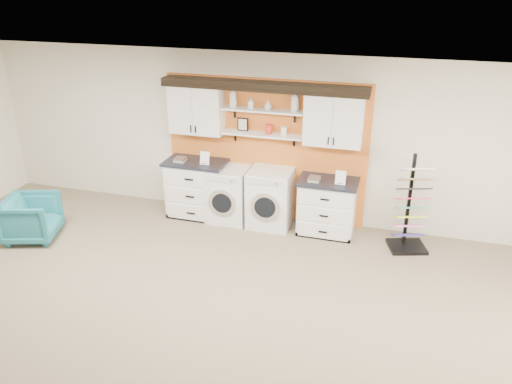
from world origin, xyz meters
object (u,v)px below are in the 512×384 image
(dryer, at_px, (270,198))
(armchair, at_px, (32,218))
(base_cabinet_left, at_px, (197,188))
(sample_rack, at_px, (410,219))
(base_cabinet_right, at_px, (327,206))
(washer, at_px, (229,194))

(dryer, distance_m, armchair, 3.84)
(armchair, bearing_deg, base_cabinet_left, -73.15)
(sample_rack, relative_size, armchair, 1.93)
(base_cabinet_right, bearing_deg, sample_rack, -6.97)
(base_cabinet_left, distance_m, washer, 0.58)
(base_cabinet_left, bearing_deg, armchair, -145.64)
(base_cabinet_left, distance_m, dryer, 1.31)
(washer, bearing_deg, sample_rack, -2.98)
(dryer, bearing_deg, base_cabinet_right, 0.20)
(dryer, height_order, armchair, dryer)
(washer, distance_m, sample_rack, 2.97)
(dryer, bearing_deg, sample_rack, -3.95)
(base_cabinet_right, height_order, dryer, dryer)
(base_cabinet_left, relative_size, base_cabinet_right, 1.10)
(base_cabinet_right, relative_size, dryer, 0.96)
(base_cabinet_left, xyz_separation_m, sample_rack, (3.55, -0.16, -0.01))
(washer, xyz_separation_m, dryer, (0.73, 0.00, 0.02))
(sample_rack, bearing_deg, dryer, 158.81)
(base_cabinet_left, bearing_deg, sample_rack, -2.54)
(base_cabinet_right, xyz_separation_m, dryer, (-0.95, -0.00, 0.03))
(base_cabinet_left, xyz_separation_m, washer, (0.58, -0.00, -0.03))
(base_cabinet_left, height_order, base_cabinet_right, base_cabinet_left)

